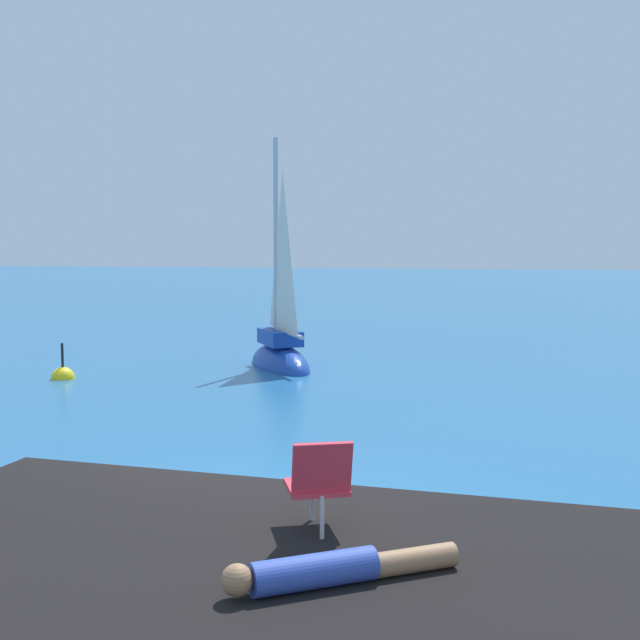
{
  "coord_description": "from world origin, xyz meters",
  "views": [
    {
      "loc": [
        2.49,
        -10.2,
        3.38
      ],
      "look_at": [
        -0.96,
        8.91,
        1.5
      ],
      "focal_mm": 49.11,
      "sensor_mm": 36.0,
      "label": 1
    }
  ],
  "objects_px": {
    "sailboat_near": "(280,354)",
    "beach_chair": "(319,480)",
    "marker_buoy": "(63,378)",
    "person_sunbather": "(332,569)"
  },
  "relations": [
    {
      "from": "sailboat_near",
      "to": "beach_chair",
      "type": "distance_m",
      "value": 15.47
    },
    {
      "from": "beach_chair",
      "to": "marker_buoy",
      "type": "height_order",
      "value": "beach_chair"
    },
    {
      "from": "beach_chair",
      "to": "marker_buoy",
      "type": "relative_size",
      "value": 0.71
    },
    {
      "from": "beach_chair",
      "to": "marker_buoy",
      "type": "xyz_separation_m",
      "value": [
        -8.41,
        12.26,
        -1.4
      ]
    },
    {
      "from": "sailboat_near",
      "to": "beach_chair",
      "type": "xyz_separation_m",
      "value": [
        3.73,
        -14.98,
        1.05
      ]
    },
    {
      "from": "marker_buoy",
      "to": "sailboat_near",
      "type": "bearing_deg",
      "value": 30.23
    },
    {
      "from": "beach_chair",
      "to": "marker_buoy",
      "type": "bearing_deg",
      "value": 13.85
    },
    {
      "from": "beach_chair",
      "to": "sailboat_near",
      "type": "bearing_deg",
      "value": -6.58
    },
    {
      "from": "person_sunbather",
      "to": "beach_chair",
      "type": "height_order",
      "value": "beach_chair"
    },
    {
      "from": "sailboat_near",
      "to": "marker_buoy",
      "type": "distance_m",
      "value": 5.42
    }
  ]
}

